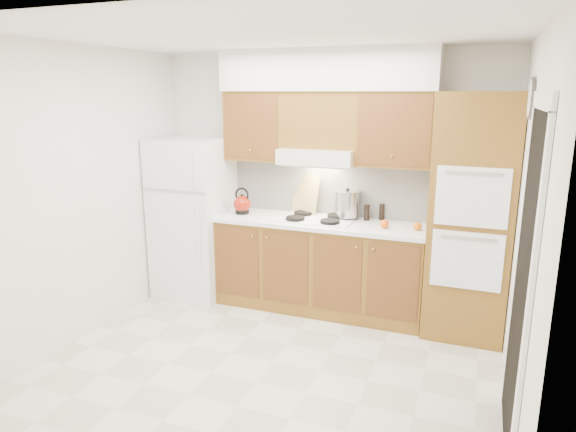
# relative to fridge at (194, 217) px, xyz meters

# --- Properties ---
(floor) EXTENTS (3.60, 3.60, 0.00)m
(floor) POSITION_rel_fridge_xyz_m (1.41, -1.14, -0.86)
(floor) COLOR beige
(floor) RESTS_ON ground
(ceiling) EXTENTS (3.60, 3.60, 0.00)m
(ceiling) POSITION_rel_fridge_xyz_m (1.41, -1.14, 1.74)
(ceiling) COLOR white
(ceiling) RESTS_ON wall_back
(wall_back) EXTENTS (3.60, 0.02, 2.60)m
(wall_back) POSITION_rel_fridge_xyz_m (1.41, 0.36, 0.44)
(wall_back) COLOR white
(wall_back) RESTS_ON floor
(wall_left) EXTENTS (0.02, 3.00, 2.60)m
(wall_left) POSITION_rel_fridge_xyz_m (-0.40, -1.14, 0.44)
(wall_left) COLOR white
(wall_left) RESTS_ON floor
(wall_right) EXTENTS (0.02, 3.00, 2.60)m
(wall_right) POSITION_rel_fridge_xyz_m (3.21, -1.14, 0.44)
(wall_right) COLOR white
(wall_right) RESTS_ON floor
(fridge) EXTENTS (0.75, 0.72, 1.72)m
(fridge) POSITION_rel_fridge_xyz_m (0.00, 0.00, 0.00)
(fridge) COLOR white
(fridge) RESTS_ON floor
(base_cabinets) EXTENTS (2.11, 0.60, 0.90)m
(base_cabinets) POSITION_rel_fridge_xyz_m (1.43, 0.06, -0.41)
(base_cabinets) COLOR brown
(base_cabinets) RESTS_ON floor
(countertop) EXTENTS (2.13, 0.62, 0.04)m
(countertop) POSITION_rel_fridge_xyz_m (1.43, 0.05, 0.06)
(countertop) COLOR white
(countertop) RESTS_ON base_cabinets
(backsplash) EXTENTS (2.11, 0.03, 0.56)m
(backsplash) POSITION_rel_fridge_xyz_m (1.43, 0.34, 0.36)
(backsplash) COLOR white
(backsplash) RESTS_ON countertop
(oven_cabinet) EXTENTS (0.70, 0.65, 2.20)m
(oven_cabinet) POSITION_rel_fridge_xyz_m (2.85, 0.03, 0.24)
(oven_cabinet) COLOR brown
(oven_cabinet) RESTS_ON floor
(upper_cab_left) EXTENTS (0.63, 0.33, 0.70)m
(upper_cab_left) POSITION_rel_fridge_xyz_m (0.69, 0.19, 0.99)
(upper_cab_left) COLOR brown
(upper_cab_left) RESTS_ON wall_back
(upper_cab_right) EXTENTS (0.73, 0.33, 0.70)m
(upper_cab_right) POSITION_rel_fridge_xyz_m (2.12, 0.19, 0.99)
(upper_cab_right) COLOR brown
(upper_cab_right) RESTS_ON wall_back
(range_hood) EXTENTS (0.75, 0.45, 0.15)m
(range_hood) POSITION_rel_fridge_xyz_m (1.38, 0.13, 0.71)
(range_hood) COLOR silver
(range_hood) RESTS_ON wall_back
(upper_cab_over_hood) EXTENTS (0.75, 0.33, 0.55)m
(upper_cab_over_hood) POSITION_rel_fridge_xyz_m (1.38, 0.19, 1.06)
(upper_cab_over_hood) COLOR brown
(upper_cab_over_hood) RESTS_ON range_hood
(soffit) EXTENTS (2.13, 0.36, 0.40)m
(soffit) POSITION_rel_fridge_xyz_m (1.43, 0.18, 1.54)
(soffit) COLOR silver
(soffit) RESTS_ON wall_back
(cooktop) EXTENTS (0.74, 0.50, 0.01)m
(cooktop) POSITION_rel_fridge_xyz_m (1.38, 0.07, 0.09)
(cooktop) COLOR white
(cooktop) RESTS_ON countertop
(doorway) EXTENTS (0.02, 0.90, 2.10)m
(doorway) POSITION_rel_fridge_xyz_m (3.19, -1.49, 0.19)
(doorway) COLOR black
(doorway) RESTS_ON floor
(wall_clock) EXTENTS (0.02, 0.30, 0.30)m
(wall_clock) POSITION_rel_fridge_xyz_m (3.19, -0.59, 1.29)
(wall_clock) COLOR #3F3833
(wall_clock) RESTS_ON wall_right
(kettle) EXTENTS (0.19, 0.19, 0.18)m
(kettle) POSITION_rel_fridge_xyz_m (0.57, 0.04, 0.18)
(kettle) COLOR maroon
(kettle) RESTS_ON countertop
(cutting_board) EXTENTS (0.34, 0.23, 0.43)m
(cutting_board) POSITION_rel_fridge_xyz_m (1.19, 0.28, 0.28)
(cutting_board) COLOR tan
(cutting_board) RESTS_ON countertop
(stock_pot) EXTENTS (0.25, 0.25, 0.25)m
(stock_pot) POSITION_rel_fridge_xyz_m (1.66, 0.22, 0.24)
(stock_pot) COLOR #ABABAF
(stock_pot) RESTS_ON cooktop
(condiment_a) EXTENTS (0.06, 0.06, 0.19)m
(condiment_a) POSITION_rel_fridge_xyz_m (1.69, 0.26, 0.18)
(condiment_a) COLOR black
(condiment_a) RESTS_ON countertop
(condiment_b) EXTENTS (0.06, 0.06, 0.16)m
(condiment_b) POSITION_rel_fridge_xyz_m (2.00, 0.30, 0.16)
(condiment_b) COLOR black
(condiment_b) RESTS_ON countertop
(condiment_c) EXTENTS (0.07, 0.07, 0.16)m
(condiment_c) POSITION_rel_fridge_xyz_m (1.86, 0.23, 0.16)
(condiment_c) COLOR black
(condiment_c) RESTS_ON countertop
(orange_near) EXTENTS (0.09, 0.09, 0.08)m
(orange_near) POSITION_rel_fridge_xyz_m (2.39, 0.02, 0.12)
(orange_near) COLOR orange
(orange_near) RESTS_ON countertop
(orange_far) EXTENTS (0.11, 0.11, 0.08)m
(orange_far) POSITION_rel_fridge_xyz_m (2.09, -0.01, 0.12)
(orange_far) COLOR orange
(orange_far) RESTS_ON countertop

